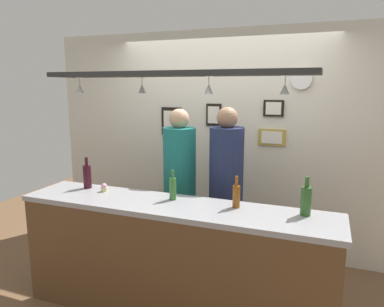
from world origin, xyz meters
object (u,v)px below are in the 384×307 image
at_px(person_middle_navy_shirt, 226,177).
at_px(bottle_beer_green_import, 173,188).
at_px(bottle_beer_amber_tall, 236,195).
at_px(picture_frame_lower_pair, 272,137).
at_px(person_left_teal_shirt, 180,175).
at_px(bottle_champagne_green, 306,200).
at_px(wall_clock, 301,79).
at_px(picture_frame_caricature, 171,121).
at_px(bottle_wine_dark_red, 87,176).
at_px(cupcake, 104,188).
at_px(picture_frame_upper_small, 274,108).
at_px(picture_frame_crest, 214,115).

height_order(person_middle_navy_shirt, bottle_beer_green_import, person_middle_navy_shirt).
bearing_deg(bottle_beer_amber_tall, person_middle_navy_shirt, 112.22).
height_order(person_middle_navy_shirt, picture_frame_lower_pair, person_middle_navy_shirt).
relative_size(person_left_teal_shirt, bottle_champagne_green, 5.79).
bearing_deg(wall_clock, picture_frame_lower_pair, 178.73).
relative_size(picture_frame_lower_pair, picture_frame_caricature, 0.88).
relative_size(bottle_beer_amber_tall, bottle_wine_dark_red, 0.87).
distance_m(cupcake, picture_frame_upper_small, 1.99).
relative_size(bottle_wine_dark_red, picture_frame_caricature, 0.88).
xyz_separation_m(picture_frame_caricature, wall_clock, (1.50, -0.01, 0.50)).
relative_size(bottle_wine_dark_red, picture_frame_upper_small, 1.36).
height_order(person_left_teal_shirt, person_middle_navy_shirt, person_middle_navy_shirt).
height_order(bottle_champagne_green, cupcake, bottle_champagne_green).
bearing_deg(bottle_beer_amber_tall, picture_frame_caricature, 131.54).
height_order(cupcake, picture_frame_caricature, picture_frame_caricature).
xyz_separation_m(bottle_wine_dark_red, cupcake, (0.21, -0.04, -0.08)).
height_order(person_left_teal_shirt, wall_clock, wall_clock).
distance_m(picture_frame_lower_pair, wall_clock, 0.69).
bearing_deg(person_middle_navy_shirt, bottle_wine_dark_red, -153.17).
distance_m(person_middle_navy_shirt, picture_frame_caricature, 1.19).
bearing_deg(picture_frame_lower_pair, bottle_wine_dark_red, -140.76).
bearing_deg(cupcake, picture_frame_upper_small, 44.28).
height_order(person_left_teal_shirt, bottle_beer_amber_tall, person_left_teal_shirt).
height_order(bottle_beer_green_import, wall_clock, wall_clock).
relative_size(person_left_teal_shirt, bottle_beer_green_import, 6.68).
xyz_separation_m(person_left_teal_shirt, wall_clock, (1.12, 0.64, 0.98)).
height_order(bottle_beer_green_import, bottle_champagne_green, bottle_champagne_green).
bearing_deg(person_left_teal_shirt, bottle_beer_green_import, -72.00).
height_order(person_middle_navy_shirt, picture_frame_caricature, person_middle_navy_shirt).
distance_m(person_middle_navy_shirt, bottle_wine_dark_red, 1.35).
relative_size(cupcake, wall_clock, 0.35).
height_order(person_middle_navy_shirt, bottle_wine_dark_red, person_middle_navy_shirt).
relative_size(picture_frame_upper_small, wall_clock, 1.00).
relative_size(person_middle_navy_shirt, bottle_beer_green_import, 6.79).
bearing_deg(bottle_beer_amber_tall, picture_frame_crest, 115.05).
relative_size(picture_frame_crest, picture_frame_caricature, 0.76).
xyz_separation_m(picture_frame_crest, picture_frame_caricature, (-0.54, 0.00, -0.09)).
relative_size(bottle_champagne_green, picture_frame_lower_pair, 1.00).
relative_size(bottle_beer_amber_tall, bottle_beer_green_import, 1.00).
distance_m(bottle_beer_amber_tall, bottle_wine_dark_red, 1.47).
relative_size(bottle_beer_amber_tall, picture_frame_crest, 1.00).
distance_m(person_middle_navy_shirt, picture_frame_lower_pair, 0.80).
bearing_deg(picture_frame_crest, picture_frame_upper_small, 0.00).
bearing_deg(picture_frame_crest, bottle_beer_amber_tall, -64.95).
relative_size(bottle_beer_amber_tall, picture_frame_caricature, 0.76).
bearing_deg(person_left_teal_shirt, picture_frame_caricature, 120.32).
bearing_deg(bottle_champagne_green, picture_frame_crest, 131.60).
bearing_deg(picture_frame_crest, picture_frame_lower_pair, 0.00).
bearing_deg(person_middle_navy_shirt, picture_frame_lower_pair, 62.56).
xyz_separation_m(bottle_beer_amber_tall, bottle_champagne_green, (0.53, 0.01, 0.02)).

